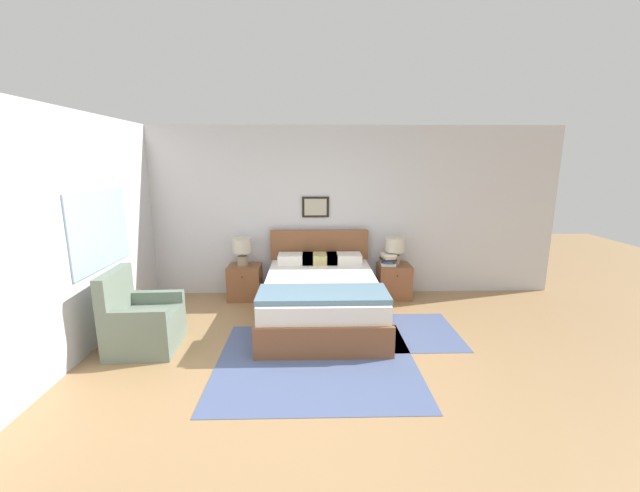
% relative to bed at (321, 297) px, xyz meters
% --- Properties ---
extents(ground_plane, '(16.00, 16.00, 0.00)m').
position_rel_bed_xyz_m(ground_plane, '(-0.04, -1.85, -0.31)').
color(ground_plane, '#99754C').
extents(wall_back, '(7.48, 0.09, 2.60)m').
position_rel_bed_xyz_m(wall_back, '(-0.04, 1.14, 0.99)').
color(wall_back, silver).
rests_on(wall_back, ground_plane).
extents(wall_left, '(0.08, 5.37, 2.60)m').
position_rel_bed_xyz_m(wall_left, '(-2.61, -0.37, 0.99)').
color(wall_left, silver).
rests_on(wall_left, ground_plane).
extents(area_rug_main, '(2.09, 1.85, 0.01)m').
position_rel_bed_xyz_m(area_rug_main, '(-0.08, -1.15, -0.31)').
color(area_rug_main, '#47567F').
rests_on(area_rug_main, ground_plane).
extents(area_rug_bedside, '(0.88, 1.13, 0.01)m').
position_rel_bed_xyz_m(area_rug_bedside, '(1.23, -0.43, -0.31)').
color(area_rug_bedside, '#47567F').
rests_on(area_rug_bedside, ground_plane).
extents(bed, '(1.51, 2.16, 1.03)m').
position_rel_bed_xyz_m(bed, '(0.00, 0.00, 0.00)').
color(bed, brown).
rests_on(bed, ground_plane).
extents(armchair, '(0.74, 0.75, 0.91)m').
position_rel_bed_xyz_m(armchair, '(-2.04, -0.78, -0.01)').
color(armchair, slate).
rests_on(armchair, ground_plane).
extents(nightstand_near_window, '(0.49, 0.46, 0.52)m').
position_rel_bed_xyz_m(nightstand_near_window, '(-1.15, 0.85, -0.05)').
color(nightstand_near_window, brown).
rests_on(nightstand_near_window, ground_plane).
extents(nightstand_by_door, '(0.49, 0.46, 0.52)m').
position_rel_bed_xyz_m(nightstand_by_door, '(1.15, 0.85, -0.05)').
color(nightstand_by_door, brown).
rests_on(nightstand_by_door, ground_plane).
extents(table_lamp_near_window, '(0.29, 0.29, 0.42)m').
position_rel_bed_xyz_m(table_lamp_near_window, '(-1.17, 0.85, 0.48)').
color(table_lamp_near_window, gray).
rests_on(table_lamp_near_window, nightstand_near_window).
extents(table_lamp_by_door, '(0.29, 0.29, 0.42)m').
position_rel_bed_xyz_m(table_lamp_by_door, '(1.14, 0.85, 0.48)').
color(table_lamp_by_door, gray).
rests_on(table_lamp_by_door, nightstand_by_door).
extents(book_thick_bottom, '(0.23, 0.22, 0.04)m').
position_rel_bed_xyz_m(book_thick_bottom, '(1.04, 0.80, 0.23)').
color(book_thick_bottom, silver).
rests_on(book_thick_bottom, nightstand_by_door).
extents(book_hardcover_middle, '(0.18, 0.25, 0.04)m').
position_rel_bed_xyz_m(book_hardcover_middle, '(1.04, 0.80, 0.27)').
color(book_hardcover_middle, '#335693').
rests_on(book_hardcover_middle, book_thick_bottom).
extents(book_novel_upper, '(0.23, 0.25, 0.03)m').
position_rel_bed_xyz_m(book_novel_upper, '(1.04, 0.80, 0.31)').
color(book_novel_upper, '#232328').
rests_on(book_novel_upper, book_hardcover_middle).
extents(book_slim_near_top, '(0.20, 0.23, 0.04)m').
position_rel_bed_xyz_m(book_slim_near_top, '(1.04, 0.80, 0.34)').
color(book_slim_near_top, beige).
rests_on(book_slim_near_top, book_novel_upper).
extents(book_paperback_top, '(0.22, 0.23, 0.03)m').
position_rel_bed_xyz_m(book_paperback_top, '(1.04, 0.80, 0.38)').
color(book_paperback_top, silver).
rests_on(book_paperback_top, book_slim_near_top).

